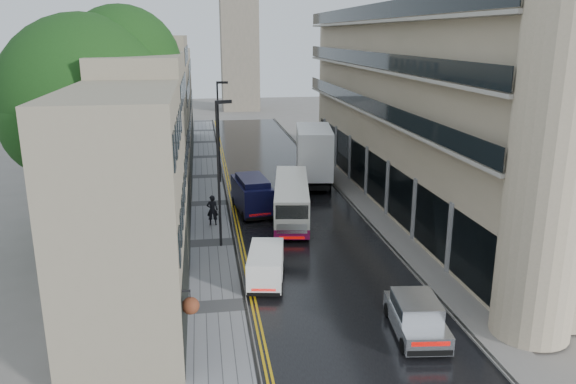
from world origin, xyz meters
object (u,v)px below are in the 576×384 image
object	(u,v)px
tree_near	(90,131)
lamp_post_far	(219,133)
white_lorry	(299,160)
pedestrian	(212,210)
silver_hatchback	(405,335)
navy_van	(244,202)
lamp_post_near	(219,176)
cream_bus	(276,212)
white_van	(248,277)
tree_far	(124,113)

from	to	relation	value
tree_near	lamp_post_far	xyz separation A→B (m)	(7.68, 13.72, -2.64)
white_lorry	lamp_post_far	size ratio (longest dim) A/B	1.10
pedestrian	lamp_post_far	world-z (taller)	lamp_post_far
tree_near	silver_hatchback	xyz separation A→B (m)	(13.82, -14.06, -6.12)
tree_near	white_lorry	xyz separation A→B (m)	(13.95, 10.76, -4.51)
silver_hatchback	navy_van	size ratio (longest dim) A/B	0.82
silver_hatchback	pedestrian	size ratio (longest dim) A/B	2.13
lamp_post_near	lamp_post_far	xyz separation A→B (m)	(0.55, 15.12, -0.07)
cream_bus	pedestrian	bearing A→B (deg)	165.42
white_lorry	pedestrian	bearing A→B (deg)	-122.52
white_lorry	lamp_post_near	world-z (taller)	lamp_post_near
white_lorry	pedestrian	world-z (taller)	white_lorry
navy_van	lamp_post_near	world-z (taller)	lamp_post_near
silver_hatchback	lamp_post_far	world-z (taller)	lamp_post_far
silver_hatchback	lamp_post_far	size ratio (longest dim) A/B	0.51
cream_bus	white_lorry	size ratio (longest dim) A/B	1.04
white_lorry	pedestrian	size ratio (longest dim) A/B	4.57
tree_near	white_lorry	world-z (taller)	tree_near
white_van	navy_van	distance (m)	11.28
white_lorry	lamp_post_far	xyz separation A→B (m)	(-6.27, 2.96, 1.87)
navy_van	lamp_post_far	xyz separation A→B (m)	(-1.19, 10.33, 2.95)
lamp_post_far	tree_near	bearing A→B (deg)	-109.48
tree_near	white_van	size ratio (longest dim) A/B	3.56
silver_hatchback	white_lorry	bearing A→B (deg)	96.34
lamp_post_far	pedestrian	bearing A→B (deg)	-84.98
cream_bus	silver_hatchback	size ratio (longest dim) A/B	2.23
navy_van	lamp_post_far	bearing A→B (deg)	89.94
cream_bus	lamp_post_far	distance (m)	13.62
white_lorry	lamp_post_far	world-z (taller)	lamp_post_far
lamp_post_near	silver_hatchback	bearing A→B (deg)	-80.40
silver_hatchback	white_van	world-z (taller)	white_van
tree_far	silver_hatchback	distance (m)	30.73
white_lorry	navy_van	world-z (taller)	white_lorry
tree_near	pedestrian	xyz separation A→B (m)	(6.75, 2.51, -5.82)
lamp_post_near	lamp_post_far	size ratio (longest dim) A/B	1.02
pedestrian	lamp_post_far	xyz separation A→B (m)	(0.93, 11.21, 3.18)
navy_van	lamp_post_near	bearing A→B (deg)	-116.60
tree_far	lamp_post_near	distance (m)	16.04
cream_bus	lamp_post_near	distance (m)	5.19
cream_bus	navy_van	world-z (taller)	navy_van
pedestrian	lamp_post_near	world-z (taller)	lamp_post_near
white_lorry	silver_hatchback	size ratio (longest dim) A/B	2.14
navy_van	lamp_post_far	distance (m)	10.81
lamp_post_near	white_lorry	bearing A→B (deg)	42.46
navy_van	pedestrian	xyz separation A→B (m)	(-2.12, -0.87, -0.23)
tree_far	tree_near	bearing A→B (deg)	-91.32
silver_hatchback	lamp_post_far	xyz separation A→B (m)	(-6.14, 27.78, 3.48)
white_van	lamp_post_near	size ratio (longest dim) A/B	0.46
cream_bus	navy_van	size ratio (longest dim) A/B	1.83
cream_bus	silver_hatchback	world-z (taller)	cream_bus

